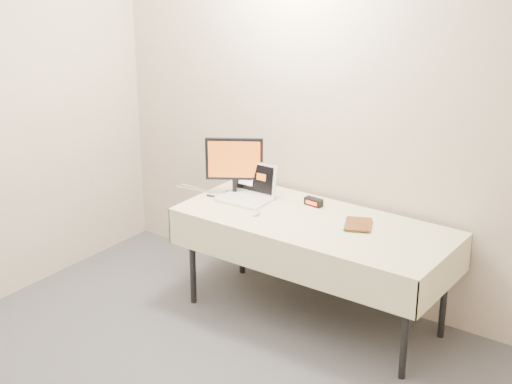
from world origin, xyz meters
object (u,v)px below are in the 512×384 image
Objects in this scene: table at (315,229)px; book at (346,209)px; laptop at (248,191)px; monitor at (234,162)px.

book reaches higher than table.
monitor is (-0.13, 0.01, 0.19)m from laptop.
monitor is 1.86× the size of book.
monitor reaches higher than laptop.
book is (0.93, -0.04, -0.13)m from monitor.
table is 0.27m from book.
monitor is at bearing 153.71° from book.
table is 0.79m from monitor.
table is 0.61m from laptop.
book is at bearing -4.10° from laptop.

